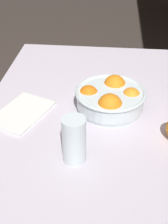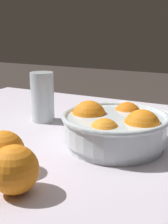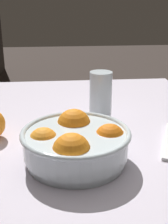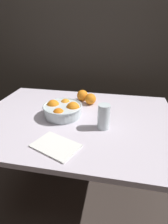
% 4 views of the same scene
% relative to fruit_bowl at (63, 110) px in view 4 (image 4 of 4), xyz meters
% --- Properties ---
extents(ground_plane, '(12.00, 12.00, 0.00)m').
position_rel_fruit_bowl_xyz_m(ground_plane, '(0.08, 0.00, -0.75)').
color(ground_plane, '#3D332D').
extents(back_wall, '(8.00, 0.05, 2.60)m').
position_rel_fruit_bowl_xyz_m(back_wall, '(0.08, 0.84, 0.55)').
color(back_wall, '#38332D').
rests_on(back_wall, ground_plane).
extents(dining_table, '(1.24, 0.90, 0.71)m').
position_rel_fruit_bowl_xyz_m(dining_table, '(0.08, 0.00, -0.12)').
color(dining_table, silver).
rests_on(dining_table, ground_plane).
extents(fruit_bowl, '(0.25, 0.25, 0.10)m').
position_rel_fruit_bowl_xyz_m(fruit_bowl, '(0.00, 0.00, 0.00)').
color(fruit_bowl, silver).
rests_on(fruit_bowl, dining_table).
extents(juice_glass, '(0.07, 0.07, 0.14)m').
position_rel_fruit_bowl_xyz_m(juice_glass, '(0.26, -0.09, 0.02)').
color(juice_glass, '#F4A314').
rests_on(juice_glass, dining_table).
extents(orange_loose_near_bowl, '(0.08, 0.08, 0.08)m').
position_rel_fruit_bowl_xyz_m(orange_loose_near_bowl, '(0.07, 0.27, -0.00)').
color(orange_loose_near_bowl, orange).
rests_on(orange_loose_near_bowl, dining_table).
extents(orange_loose_front, '(0.08, 0.08, 0.08)m').
position_rel_fruit_bowl_xyz_m(orange_loose_front, '(0.14, 0.22, -0.01)').
color(orange_loose_front, orange).
rests_on(orange_loose_front, dining_table).
extents(napkin, '(0.25, 0.22, 0.01)m').
position_rel_fruit_bowl_xyz_m(napkin, '(0.06, -0.30, -0.04)').
color(napkin, white).
rests_on(napkin, dining_table).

